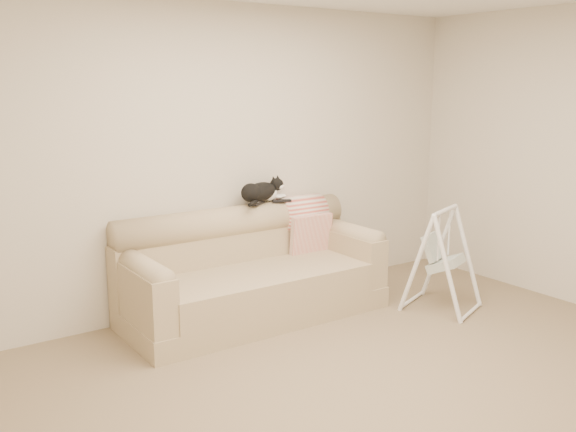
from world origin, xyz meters
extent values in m
plane|color=#76614A|center=(0.00, 0.00, 0.00)|extent=(5.00, 5.00, 0.00)
cube|color=beige|center=(0.00, 2.00, 1.30)|extent=(5.00, 0.04, 2.60)
cube|color=tan|center=(-0.02, 1.53, 0.09)|extent=(2.20, 0.90, 0.18)
cube|color=tan|center=(-0.02, 1.42, 0.30)|extent=(1.80, 0.68, 0.24)
cube|color=tan|center=(-0.02, 1.87, 0.43)|extent=(2.20, 0.22, 0.50)
cylinder|color=tan|center=(-0.02, 1.87, 0.76)|extent=(2.16, 0.28, 0.28)
cube|color=tan|center=(-1.01, 1.53, 0.39)|extent=(0.20, 0.88, 0.42)
cylinder|color=tan|center=(-1.01, 1.53, 0.60)|extent=(0.18, 0.84, 0.18)
cube|color=tan|center=(0.97, 1.53, 0.39)|extent=(0.20, 0.88, 0.42)
cylinder|color=tan|center=(0.97, 1.53, 0.60)|extent=(0.18, 0.84, 0.18)
cube|color=black|center=(0.20, 1.83, 0.91)|extent=(0.18, 0.14, 0.02)
cube|color=gray|center=(0.20, 1.83, 0.92)|extent=(0.10, 0.09, 0.01)
cube|color=black|center=(0.43, 1.81, 0.91)|extent=(0.18, 0.10, 0.02)
ellipsoid|color=black|center=(0.24, 1.86, 1.00)|extent=(0.43, 0.31, 0.16)
ellipsoid|color=black|center=(0.11, 1.81, 1.01)|extent=(0.23, 0.22, 0.16)
ellipsoid|color=white|center=(0.35, 1.87, 0.97)|extent=(0.18, 0.15, 0.11)
ellipsoid|color=black|center=(0.43, 1.89, 1.04)|extent=(0.16, 0.16, 0.11)
ellipsoid|color=white|center=(0.45, 1.85, 1.03)|extent=(0.08, 0.07, 0.05)
sphere|color=#BF7272|center=(0.46, 1.83, 1.03)|extent=(0.01, 0.01, 0.01)
cone|color=black|center=(0.40, 1.89, 1.10)|extent=(0.07, 0.07, 0.06)
cone|color=black|center=(0.46, 1.91, 1.10)|extent=(0.05, 0.06, 0.06)
sphere|color=#B57B39|center=(0.43, 1.84, 1.05)|extent=(0.02, 0.02, 0.02)
sphere|color=#B57B39|center=(0.47, 1.86, 1.05)|extent=(0.02, 0.02, 0.02)
ellipsoid|color=white|center=(0.43, 1.86, 0.94)|extent=(0.10, 0.11, 0.03)
ellipsoid|color=white|center=(0.47, 1.88, 0.94)|extent=(0.10, 0.11, 0.03)
cylinder|color=black|center=(0.09, 1.73, 0.94)|extent=(0.18, 0.17, 0.03)
cylinder|color=#C24E41|center=(0.68, 1.87, 0.76)|extent=(0.43, 0.33, 0.33)
cube|color=#C24E41|center=(0.68, 1.70, 0.56)|extent=(0.43, 0.09, 0.42)
cylinder|color=white|center=(1.24, 0.58, 0.44)|extent=(0.15, 0.30, 0.88)
cylinder|color=white|center=(1.14, 0.83, 0.44)|extent=(0.15, 0.30, 0.88)
cylinder|color=white|center=(1.71, 0.76, 0.44)|extent=(0.15, 0.30, 0.88)
cylinder|color=white|center=(1.61, 1.01, 0.44)|extent=(0.15, 0.30, 0.88)
cylinder|color=white|center=(1.43, 0.80, 0.87)|extent=(0.48, 0.22, 0.04)
cylinder|color=white|center=(1.52, 0.54, 0.02)|extent=(0.48, 0.21, 0.03)
cylinder|color=white|center=(1.33, 1.05, 0.02)|extent=(0.48, 0.21, 0.03)
cube|color=white|center=(1.44, 0.77, 0.41)|extent=(0.37, 0.35, 0.17)
cube|color=white|center=(1.39, 0.88, 0.54)|extent=(0.32, 0.23, 0.23)
cylinder|color=white|center=(1.31, 0.75, 0.66)|extent=(0.02, 0.02, 0.42)
cylinder|color=white|center=(1.54, 0.84, 0.66)|extent=(0.02, 0.02, 0.42)
camera|label=1|loc=(-2.71, -2.84, 1.94)|focal=40.00mm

